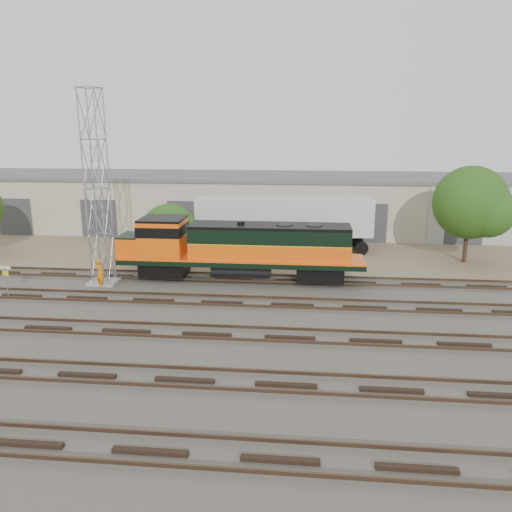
# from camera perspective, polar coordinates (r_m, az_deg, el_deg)

# --- Properties ---
(ground) EXTENTS (140.00, 140.00, 0.00)m
(ground) POSITION_cam_1_polar(r_m,az_deg,el_deg) (27.16, -4.42, -6.53)
(ground) COLOR #47423A
(ground) RESTS_ON ground
(dirt_strip) EXTENTS (80.00, 16.00, 0.02)m
(dirt_strip) POSITION_cam_1_polar(r_m,az_deg,el_deg) (41.36, -0.84, 0.94)
(dirt_strip) COLOR #726047
(dirt_strip) RESTS_ON ground
(tracks) EXTENTS (80.00, 20.40, 0.28)m
(tracks) POSITION_cam_1_polar(r_m,az_deg,el_deg) (24.40, -5.65, -8.87)
(tracks) COLOR black
(tracks) RESTS_ON ground
(warehouse) EXTENTS (58.40, 10.40, 5.30)m
(warehouse) POSITION_cam_1_polar(r_m,az_deg,el_deg) (48.64, 0.26, 6.17)
(warehouse) COLOR #BCB19C
(warehouse) RESTS_ON ground
(locomotive) EXTENTS (15.81, 2.77, 3.80)m
(locomotive) POSITION_cam_1_polar(r_m,az_deg,el_deg) (32.13, -2.22, 0.96)
(locomotive) COLOR black
(locomotive) RESTS_ON tracks
(signal_tower) EXTENTS (1.77, 1.77, 11.98)m
(signal_tower) POSITION_cam_1_polar(r_m,az_deg,el_deg) (32.38, -17.66, 6.93)
(signal_tower) COLOR gray
(signal_tower) RESTS_ON ground
(sign_post) EXTENTS (0.79, 0.17, 1.94)m
(sign_post) POSITION_cam_1_polar(r_m,az_deg,el_deg) (32.62, -26.70, -1.94)
(sign_post) COLOR gray
(sign_post) RESTS_ON ground
(worker) EXTENTS (0.80, 0.75, 1.84)m
(worker) POSITION_cam_1_polar(r_m,az_deg,el_deg) (32.45, -17.38, -1.92)
(worker) COLOR orange
(worker) RESTS_ON ground
(semi_trailer) EXTENTS (14.04, 3.59, 4.28)m
(semi_trailer) POSITION_cam_1_polar(r_m,az_deg,el_deg) (40.02, 3.66, 4.37)
(semi_trailer) COLOR silver
(semi_trailer) RESTS_ON ground
(tree_mid) EXTENTS (4.61, 4.39, 4.39)m
(tree_mid) POSITION_cam_1_polar(r_m,az_deg,el_deg) (38.30, -9.62, 2.41)
(tree_mid) COLOR #382619
(tree_mid) RESTS_ON ground
(tree_east) EXTENTS (5.52, 5.26, 7.10)m
(tree_east) POSITION_cam_1_polar(r_m,az_deg,el_deg) (39.13, 23.72, 5.38)
(tree_east) COLOR #382619
(tree_east) RESTS_ON ground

